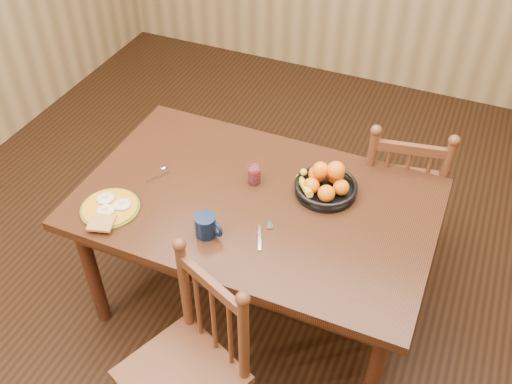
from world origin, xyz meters
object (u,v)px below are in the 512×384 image
at_px(coffee_mug, 207,226).
at_px(chair_near, 189,368).
at_px(breakfast_plate, 110,209).
at_px(fruit_bowl, 326,184).
at_px(chair_far, 398,193).
at_px(dining_table, 256,214).

bearing_deg(coffee_mug, chair_near, -74.50).
bearing_deg(breakfast_plate, chair_near, -34.66).
xyz_separation_m(chair_near, fruit_bowl, (0.25, 0.90, 0.35)).
bearing_deg(fruit_bowl, chair_far, 58.08).
bearing_deg(chair_near, coffee_mug, 128.35).
height_order(breakfast_plate, fruit_bowl, fruit_bowl).
bearing_deg(chair_near, fruit_bowl, 97.05).
bearing_deg(fruit_bowl, coffee_mug, -129.78).
xyz_separation_m(chair_near, coffee_mug, (-0.12, 0.44, 0.34)).
bearing_deg(coffee_mug, chair_far, 53.99).
xyz_separation_m(dining_table, breakfast_plate, (-0.57, -0.32, 0.10)).
height_order(dining_table, chair_far, chair_far).
bearing_deg(chair_near, chair_far, 91.13).
height_order(dining_table, fruit_bowl, fruit_bowl).
bearing_deg(chair_far, chair_near, 57.96).
distance_m(breakfast_plate, coffee_mug, 0.47).
relative_size(dining_table, coffee_mug, 12.02).
bearing_deg(chair_far, breakfast_plate, 29.89).
distance_m(chair_far, chair_near, 1.46).
xyz_separation_m(dining_table, chair_near, (0.02, -0.72, -0.21)).
relative_size(chair_near, fruit_bowl, 3.23).
xyz_separation_m(breakfast_plate, coffee_mug, (0.46, 0.04, 0.04)).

